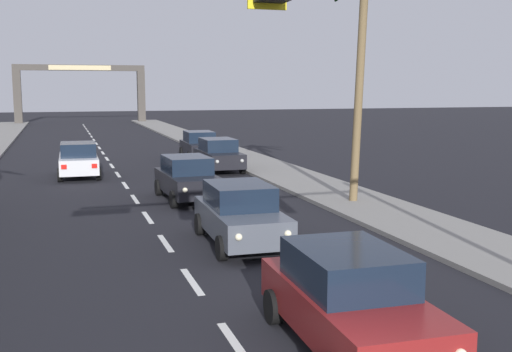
% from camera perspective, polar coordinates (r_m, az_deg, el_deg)
% --- Properties ---
extents(sidewalk_right, '(3.20, 110.00, 0.14)m').
position_cam_1_polar(sidewalk_right, '(28.29, 4.31, -0.46)').
color(sidewalk_right, gray).
rests_on(sidewalk_right, ground).
extents(lane_markings, '(4.28, 88.46, 0.01)m').
position_cam_1_polar(lane_markings, '(27.03, -10.88, -1.13)').
color(lane_markings, silver).
rests_on(lane_markings, ground).
extents(sedan_lead_at_stop_bar, '(2.05, 4.49, 1.68)m').
position_cam_1_polar(sedan_lead_at_stop_bar, '(10.48, 8.56, -11.11)').
color(sedan_lead_at_stop_bar, maroon).
rests_on(sedan_lead_at_stop_bar, ground).
extents(sedan_third_in_queue, '(2.03, 4.48, 1.68)m').
position_cam_1_polar(sedan_third_in_queue, '(17.04, -1.46, -3.50)').
color(sedan_third_in_queue, '#4C515B').
rests_on(sedan_third_in_queue, ground).
extents(sedan_fifth_in_queue, '(2.08, 4.50, 1.68)m').
position_cam_1_polar(sedan_fifth_in_queue, '(23.91, -6.32, -0.17)').
color(sedan_fifth_in_queue, black).
rests_on(sedan_fifth_in_queue, ground).
extents(sedan_oncoming_far, '(2.00, 4.47, 1.68)m').
position_cam_1_polar(sedan_oncoming_far, '(31.02, -16.02, 1.46)').
color(sedan_oncoming_far, silver).
rests_on(sedan_oncoming_far, ground).
extents(sedan_parked_nearest_kerb, '(1.95, 4.45, 1.68)m').
position_cam_1_polar(sedan_parked_nearest_kerb, '(32.08, -3.47, 1.98)').
color(sedan_parked_nearest_kerb, black).
rests_on(sedan_parked_nearest_kerb, ground).
extents(sedan_parked_mid_kerb, '(2.05, 4.49, 1.68)m').
position_cam_1_polar(sedan_parked_mid_kerb, '(37.47, -5.22, 2.85)').
color(sedan_parked_mid_kerb, black).
rests_on(sedan_parked_mid_kerb, ground).
extents(palm_right_second, '(4.38, 4.12, 9.06)m').
position_cam_1_polar(palm_right_second, '(23.17, 9.83, 14.33)').
color(palm_right_second, brown).
rests_on(palm_right_second, ground).
extents(town_gateway_arch, '(15.30, 0.90, 6.99)m').
position_cam_1_polar(town_gateway_arch, '(78.24, -15.83, 8.02)').
color(town_gateway_arch, '#423D38').
rests_on(town_gateway_arch, ground).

